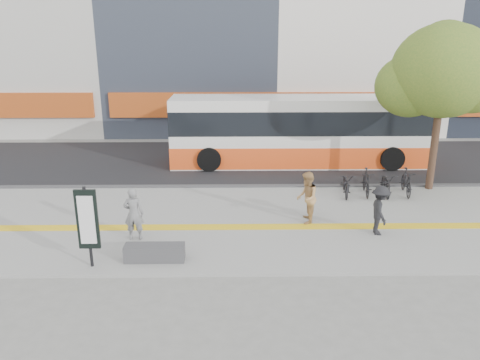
{
  "coord_description": "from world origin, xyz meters",
  "views": [
    {
      "loc": [
        -0.46,
        -12.47,
        5.94
      ],
      "look_at": [
        -0.27,
        2.0,
        1.32
      ],
      "focal_mm": 34.73,
      "sensor_mm": 36.0,
      "label": 1
    }
  ],
  "objects_px": {
    "bench": "(155,253)",
    "street_tree": "(442,73)",
    "bus": "(298,133)",
    "pedestrian_tan": "(307,198)",
    "seated_woman": "(134,214)",
    "pedestrian_dark": "(380,210)",
    "signboard": "(87,221)"
  },
  "relations": [
    {
      "from": "street_tree",
      "to": "bus",
      "type": "relative_size",
      "value": 0.54
    },
    {
      "from": "bench",
      "to": "bus",
      "type": "bearing_deg",
      "value": 62.29
    },
    {
      "from": "signboard",
      "to": "street_tree",
      "type": "height_order",
      "value": "street_tree"
    },
    {
      "from": "signboard",
      "to": "street_tree",
      "type": "xyz_separation_m",
      "value": [
        11.38,
        6.33,
        3.15
      ]
    },
    {
      "from": "seated_woman",
      "to": "pedestrian_dark",
      "type": "relative_size",
      "value": 1.05
    },
    {
      "from": "bench",
      "to": "pedestrian_tan",
      "type": "distance_m",
      "value": 5.17
    },
    {
      "from": "seated_woman",
      "to": "pedestrian_dark",
      "type": "height_order",
      "value": "seated_woman"
    },
    {
      "from": "seated_woman",
      "to": "pedestrian_tan",
      "type": "relative_size",
      "value": 0.95
    },
    {
      "from": "pedestrian_dark",
      "to": "bench",
      "type": "bearing_deg",
      "value": 106.67
    },
    {
      "from": "street_tree",
      "to": "pedestrian_tan",
      "type": "bearing_deg",
      "value": -147.07
    },
    {
      "from": "seated_woman",
      "to": "bench",
      "type": "bearing_deg",
      "value": 120.08
    },
    {
      "from": "bench",
      "to": "signboard",
      "type": "height_order",
      "value": "signboard"
    },
    {
      "from": "pedestrian_tan",
      "to": "signboard",
      "type": "bearing_deg",
      "value": -56.31
    },
    {
      "from": "pedestrian_dark",
      "to": "bus",
      "type": "bearing_deg",
      "value": 12.52
    },
    {
      "from": "bench",
      "to": "pedestrian_dark",
      "type": "height_order",
      "value": "pedestrian_dark"
    },
    {
      "from": "bus",
      "to": "street_tree",
      "type": "bearing_deg",
      "value": -38.14
    },
    {
      "from": "signboard",
      "to": "bench",
      "type": "bearing_deg",
      "value": 10.81
    },
    {
      "from": "signboard",
      "to": "street_tree",
      "type": "distance_m",
      "value": 13.4
    },
    {
      "from": "signboard",
      "to": "pedestrian_tan",
      "type": "bearing_deg",
      "value": 25.41
    },
    {
      "from": "street_tree",
      "to": "signboard",
      "type": "bearing_deg",
      "value": -150.93
    },
    {
      "from": "bus",
      "to": "pedestrian_dark",
      "type": "xyz_separation_m",
      "value": [
        1.42,
        -8.06,
        -0.67
      ]
    },
    {
      "from": "bench",
      "to": "signboard",
      "type": "bearing_deg",
      "value": -169.19
    },
    {
      "from": "signboard",
      "to": "pedestrian_tan",
      "type": "xyz_separation_m",
      "value": [
        6.05,
        2.87,
        -0.45
      ]
    },
    {
      "from": "seated_woman",
      "to": "pedestrian_dark",
      "type": "xyz_separation_m",
      "value": [
        7.32,
        0.27,
        -0.04
      ]
    },
    {
      "from": "bus",
      "to": "pedestrian_tan",
      "type": "bearing_deg",
      "value": -95.19
    },
    {
      "from": "signboard",
      "to": "pedestrian_dark",
      "type": "distance_m",
      "value": 8.36
    },
    {
      "from": "bus",
      "to": "pedestrian_dark",
      "type": "relative_size",
      "value": 7.62
    },
    {
      "from": "signboard",
      "to": "bus",
      "type": "xyz_separation_m",
      "value": [
        6.7,
        10.01,
        0.15
      ]
    },
    {
      "from": "street_tree",
      "to": "seated_woman",
      "type": "distance_m",
      "value": 12.12
    },
    {
      "from": "bench",
      "to": "street_tree",
      "type": "distance_m",
      "value": 12.23
    },
    {
      "from": "bus",
      "to": "pedestrian_dark",
      "type": "height_order",
      "value": "bus"
    },
    {
      "from": "pedestrian_tan",
      "to": "pedestrian_dark",
      "type": "relative_size",
      "value": 1.1
    }
  ]
}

